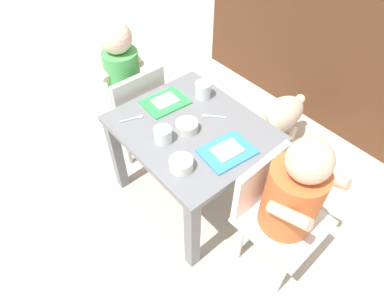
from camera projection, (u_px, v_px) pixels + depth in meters
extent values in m
plane|color=beige|center=(192.00, 193.00, 1.65)|extent=(7.00, 7.00, 0.00)
cube|color=#56331E|center=(350.00, 25.00, 1.74)|extent=(1.69, 0.34, 1.04)
cube|color=slate|center=(192.00, 129.00, 1.34)|extent=(0.60, 0.51, 0.03)
cube|color=slate|center=(117.00, 156.00, 1.54)|extent=(0.04, 0.04, 0.42)
cube|color=slate|center=(192.00, 236.00, 1.26)|extent=(0.04, 0.04, 0.42)
cube|color=slate|center=(192.00, 114.00, 1.74)|extent=(0.04, 0.04, 0.42)
cube|color=slate|center=(271.00, 176.00, 1.46)|extent=(0.04, 0.04, 0.42)
cube|color=white|center=(128.00, 104.00, 1.68)|extent=(0.28, 0.28, 0.02)
cube|color=white|center=(140.00, 97.00, 1.52)|extent=(0.03, 0.27, 0.22)
cylinder|color=#4CB259|center=(124.00, 79.00, 1.57)|extent=(0.16, 0.16, 0.28)
sphere|color=beige|center=(115.00, 38.00, 1.42)|extent=(0.14, 0.14, 0.14)
cylinder|color=white|center=(137.00, 108.00, 1.88)|extent=(0.03, 0.03, 0.28)
cylinder|color=white|center=(106.00, 124.00, 1.79)|extent=(0.03, 0.03, 0.28)
cylinder|color=white|center=(158.00, 127.00, 1.78)|extent=(0.03, 0.03, 0.28)
cylinder|color=white|center=(126.00, 144.00, 1.69)|extent=(0.03, 0.03, 0.28)
cylinder|color=beige|center=(132.00, 55.00, 1.58)|extent=(0.15, 0.04, 0.09)
cylinder|color=beige|center=(99.00, 68.00, 1.50)|extent=(0.15, 0.04, 0.09)
cube|color=white|center=(283.00, 222.00, 1.22)|extent=(0.29, 0.29, 0.02)
cube|color=white|center=(260.00, 181.00, 1.19)|extent=(0.04, 0.27, 0.22)
cylinder|color=#D86633|center=(292.00, 199.00, 1.11)|extent=(0.19, 0.19, 0.27)
sphere|color=beige|center=(310.00, 161.00, 0.96)|extent=(0.14, 0.14, 0.14)
cylinder|color=white|center=(281.00, 276.00, 1.23)|extent=(0.03, 0.03, 0.28)
cylinder|color=white|center=(312.00, 242.00, 1.32)|extent=(0.03, 0.03, 0.28)
cylinder|color=white|center=(240.00, 240.00, 1.33)|extent=(0.03, 0.03, 0.28)
cylinder|color=white|center=(271.00, 211.00, 1.42)|extent=(0.03, 0.03, 0.28)
cylinder|color=beige|center=(289.00, 215.00, 0.99)|extent=(0.15, 0.05, 0.09)
cylinder|color=beige|center=(328.00, 177.00, 1.09)|extent=(0.15, 0.05, 0.09)
ellipsoid|color=beige|center=(280.00, 115.00, 1.73)|extent=(0.18, 0.32, 0.18)
sphere|color=beige|center=(255.00, 123.00, 1.62)|extent=(0.13, 0.13, 0.13)
sphere|color=black|center=(248.00, 128.00, 1.61)|extent=(0.06, 0.06, 0.06)
torus|color=green|center=(260.00, 122.00, 1.65)|extent=(0.11, 0.04, 0.11)
sphere|color=beige|center=(300.00, 99.00, 1.76)|extent=(0.05, 0.05, 0.05)
cylinder|color=beige|center=(257.00, 137.00, 1.83)|extent=(0.04, 0.04, 0.13)
cylinder|color=beige|center=(270.00, 147.00, 1.77)|extent=(0.04, 0.04, 0.13)
cylinder|color=beige|center=(279.00, 124.00, 1.90)|extent=(0.04, 0.04, 0.13)
cylinder|color=beige|center=(292.00, 134.00, 1.84)|extent=(0.04, 0.04, 0.13)
cube|color=green|center=(165.00, 102.00, 1.43)|extent=(0.15, 0.19, 0.01)
cube|color=white|center=(165.00, 101.00, 1.42)|extent=(0.08, 0.11, 0.01)
cube|color=#388CD8|center=(227.00, 152.00, 1.23)|extent=(0.16, 0.20, 0.01)
cube|color=white|center=(227.00, 150.00, 1.23)|extent=(0.09, 0.11, 0.01)
cylinder|color=white|center=(163.00, 135.00, 1.25)|extent=(0.07, 0.07, 0.06)
cylinder|color=silver|center=(163.00, 137.00, 1.26)|extent=(0.06, 0.06, 0.03)
cylinder|color=white|center=(203.00, 90.00, 1.44)|extent=(0.07, 0.07, 0.07)
cylinder|color=silver|center=(203.00, 93.00, 1.45)|extent=(0.06, 0.06, 0.04)
cylinder|color=white|center=(181.00, 164.00, 1.17)|extent=(0.08, 0.08, 0.04)
cylinder|color=#4C8C33|center=(181.00, 161.00, 1.15)|extent=(0.07, 0.07, 0.01)
cylinder|color=silver|center=(186.00, 126.00, 1.30)|extent=(0.09, 0.09, 0.04)
cylinder|color=gold|center=(186.00, 123.00, 1.29)|extent=(0.07, 0.07, 0.01)
cylinder|color=silver|center=(217.00, 117.00, 1.37)|extent=(0.06, 0.06, 0.01)
ellipsoid|color=silver|center=(205.00, 115.00, 1.37)|extent=(0.03, 0.03, 0.01)
cylinder|color=silver|center=(129.00, 120.00, 1.35)|extent=(0.03, 0.07, 0.01)
ellipsoid|color=silver|center=(140.00, 117.00, 1.37)|extent=(0.03, 0.03, 0.01)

